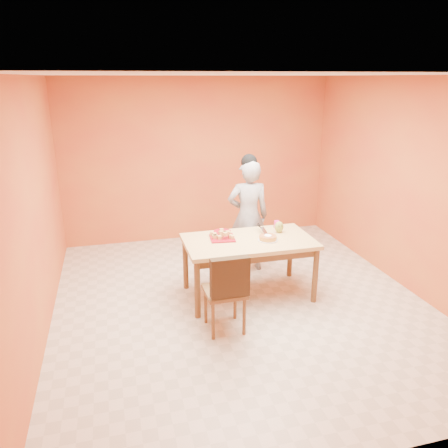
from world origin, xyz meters
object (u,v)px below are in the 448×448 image
object	(u,v)px
red_dinner_plate	(222,232)
dining_table	(249,247)
sponge_cake	(268,238)
egg_ornament	(279,227)
pastry_platter	(222,238)
person	(248,216)
dining_chair	(225,290)
magenta_glass	(277,224)
checker_tin	(278,226)

from	to	relation	value
red_dinner_plate	dining_table	bearing A→B (deg)	-54.35
sponge_cake	egg_ornament	world-z (taller)	egg_ornament
dining_table	pastry_platter	xyz separation A→B (m)	(-0.31, 0.11, 0.10)
person	dining_table	bearing A→B (deg)	79.90
dining_chair	magenta_glass	world-z (taller)	dining_chair
dining_chair	sponge_cake	distance (m)	1.01
pastry_platter	checker_tin	bearing A→B (deg)	16.15
pastry_platter	dining_table	bearing A→B (deg)	-19.22
pastry_platter	magenta_glass	bearing A→B (deg)	15.02
egg_ornament	checker_tin	size ratio (longest dim) A/B	1.32
dining_table	pastry_platter	world-z (taller)	pastry_platter
dining_chair	sponge_cake	world-z (taller)	dining_chair
red_dinner_plate	magenta_glass	distance (m)	0.75
dining_chair	pastry_platter	size ratio (longest dim) A/B	3.14
sponge_cake	checker_tin	bearing A→B (deg)	55.46
dining_table	egg_ornament	size ratio (longest dim) A/B	10.82
dining_chair	sponge_cake	size ratio (longest dim) A/B	4.38
person	egg_ornament	bearing A→B (deg)	116.14
dining_table	magenta_glass	xyz separation A→B (m)	(0.49, 0.33, 0.14)
person	dining_chair	bearing A→B (deg)	70.79
checker_tin	pastry_platter	bearing A→B (deg)	-163.85
person	magenta_glass	bearing A→B (deg)	126.25
dining_chair	person	size ratio (longest dim) A/B	0.58
dining_chair	person	distance (m)	1.70
person	pastry_platter	xyz separation A→B (m)	(-0.55, -0.67, -0.04)
sponge_cake	egg_ornament	distance (m)	0.34
dining_chair	checker_tin	bearing A→B (deg)	46.06
dining_table	sponge_cake	world-z (taller)	sponge_cake
pastry_platter	egg_ornament	world-z (taller)	egg_ornament
dining_chair	checker_tin	distance (m)	1.51
person	egg_ornament	world-z (taller)	person
pastry_platter	red_dinner_plate	bearing A→B (deg)	75.60
red_dinner_plate	person	bearing A→B (deg)	41.19
dining_table	sponge_cake	bearing A→B (deg)	-21.95
dining_chair	checker_tin	xyz separation A→B (m)	(1.02, 1.07, 0.29)
person	pastry_platter	distance (m)	0.87
pastry_platter	magenta_glass	distance (m)	0.84
red_dinner_plate	sponge_cake	world-z (taller)	sponge_cake
pastry_platter	checker_tin	xyz separation A→B (m)	(0.83, 0.24, 0.01)
person	checker_tin	xyz separation A→B (m)	(0.28, -0.43, -0.03)
person	egg_ornament	size ratio (longest dim) A/B	10.89
dining_chair	person	xyz separation A→B (m)	(0.74, 1.50, 0.32)
dining_chair	red_dinner_plate	world-z (taller)	dining_chair
magenta_glass	red_dinner_plate	bearing A→B (deg)	178.13
dining_chair	checker_tin	world-z (taller)	dining_chair
dining_table	dining_chair	size ratio (longest dim) A/B	1.70
magenta_glass	checker_tin	size ratio (longest dim) A/B	0.88
pastry_platter	magenta_glass	xyz separation A→B (m)	(0.81, 0.22, 0.04)
sponge_cake	dining_chair	bearing A→B (deg)	-138.49
red_dinner_plate	sponge_cake	bearing A→B (deg)	-43.05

